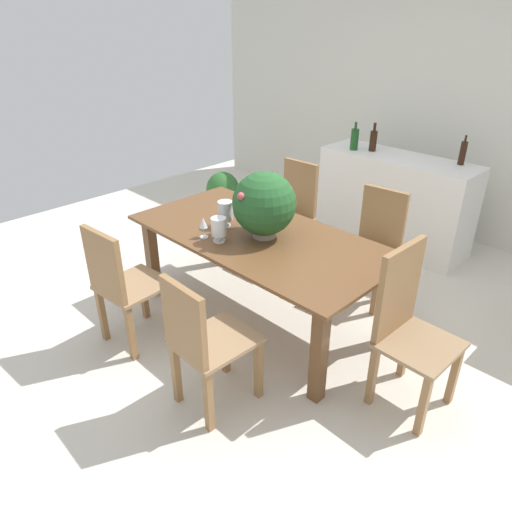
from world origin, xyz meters
TOP-DOWN VIEW (x-y plane):
  - ground_plane at (0.00, 0.00)m, footprint 7.04×7.04m
  - back_wall at (0.00, 2.60)m, footprint 6.40×0.10m
  - dining_table at (0.00, -0.13)m, footprint 2.05×1.02m
  - chair_near_left at (-0.45, -1.07)m, footprint 0.46×0.49m
  - chair_far_left at (-0.47, 0.81)m, footprint 0.43×0.43m
  - chair_far_right at (0.45, 0.81)m, footprint 0.46×0.44m
  - chair_foot_end at (1.26, -0.12)m, footprint 0.44×0.47m
  - chair_near_right at (0.46, -1.07)m, footprint 0.42×0.49m
  - flower_centerpiece at (0.05, -0.13)m, footprint 0.47×0.48m
  - crystal_vase_left at (-0.30, -0.20)m, footprint 0.12×0.12m
  - crystal_vase_center_near at (-0.13, -0.42)m, footprint 0.11×0.11m
  - wine_glass at (-0.26, -0.45)m, footprint 0.06×0.06m
  - kitchen_counter at (0.01, 1.86)m, footprint 1.59×0.52m
  - wine_bottle_amber at (-0.30, 1.84)m, footprint 0.07×0.07m
  - wine_bottle_tall at (-0.47, 1.75)m, footprint 0.08×0.08m
  - wine_bottle_clear at (0.56, 2.02)m, footprint 0.06×0.06m
  - potted_plant_floor at (-1.85, 1.12)m, footprint 0.40×0.40m

SIDE VIEW (x-z plane):
  - ground_plane at x=0.00m, z-range 0.00..0.00m
  - potted_plant_floor at x=-1.85m, z-range 0.01..0.55m
  - kitchen_counter at x=0.01m, z-range 0.00..0.95m
  - chair_near_right at x=0.46m, z-range 0.05..1.00m
  - chair_near_left at x=-0.45m, z-range 0.05..1.02m
  - chair_far_right at x=0.45m, z-range 0.05..1.02m
  - chair_far_left at x=-0.47m, z-range 0.05..1.05m
  - chair_foot_end at x=1.26m, z-range 0.05..1.12m
  - dining_table at x=0.00m, z-range 0.26..1.01m
  - crystal_vase_center_near at x=-0.13m, z-range 0.77..0.95m
  - wine_glass at x=-0.26m, z-range 0.78..0.94m
  - crystal_vase_left at x=-0.30m, z-range 0.77..0.98m
  - flower_centerpiece at x=0.05m, z-range 0.76..1.25m
  - wine_bottle_amber at x=-0.30m, z-range 0.92..1.21m
  - wine_bottle_tall at x=-0.47m, z-range 0.92..1.21m
  - wine_bottle_clear at x=0.56m, z-range 0.93..1.21m
  - back_wall at x=0.00m, z-range 0.00..2.60m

